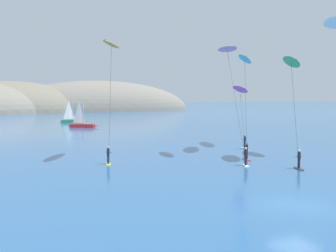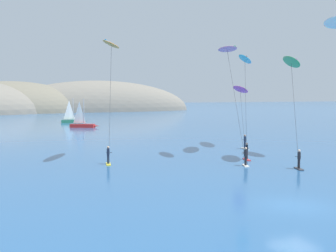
# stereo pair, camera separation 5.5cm
# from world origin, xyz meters

# --- Properties ---
(ground_plane) EXTENTS (600.00, 600.00, 0.00)m
(ground_plane) POSITION_xyz_m (0.00, 0.00, 0.00)
(ground_plane) COLOR #285689
(headland_island) EXTENTS (131.49, 39.82, 24.38)m
(headland_island) POSITION_xyz_m (-8.48, 141.63, 0.00)
(headland_island) COLOR #6B6656
(headland_island) RESTS_ON ground
(sailboat_near) EXTENTS (5.57, 3.92, 5.70)m
(sailboat_near) POSITION_xyz_m (1.40, 63.03, 0.64)
(sailboat_near) COLOR #B22323
(sailboat_near) RESTS_ON ground
(sailboat_far) EXTENTS (5.96, 2.02, 5.70)m
(sailboat_far) POSITION_xyz_m (2.21, 78.10, 0.64)
(sailboat_far) COLOR #23664C
(sailboat_far) RESTS_ON ground
(kitesurfer_orange) EXTENTS (3.72, 5.91, 11.43)m
(kitesurfer_orange) POSITION_xyz_m (-5.20, 20.01, 10.28)
(kitesurfer_orange) COLOR yellow
(kitesurfer_orange) RESTS_ON ground
(kitesurfer_cyan) EXTENTS (5.38, 8.45, 10.86)m
(kitesurfer_cyan) POSITION_xyz_m (9.91, 20.07, 9.70)
(kitesurfer_cyan) COLOR red
(kitesurfer_cyan) RESTS_ON ground
(kitesurfer_pink) EXTENTS (2.56, 8.08, 11.24)m
(kitesurfer_pink) POSITION_xyz_m (5.99, 17.05, 9.90)
(kitesurfer_pink) COLOR silver
(kitesurfer_pink) RESTS_ON ground
(kitesurfer_green) EXTENTS (4.19, 6.86, 10.11)m
(kitesurfer_green) POSITION_xyz_m (10.21, 12.74, 8.84)
(kitesurfer_green) COLOR #2D2D33
(kitesurfer_green) RESTS_ON ground
(kitesurfer_magenta) EXTENTS (3.59, 6.74, 7.61)m
(kitesurfer_magenta) POSITION_xyz_m (12.83, 25.35, 6.69)
(kitesurfer_magenta) COLOR silver
(kitesurfer_magenta) RESTS_ON ground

